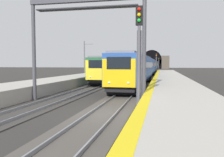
{
  "coord_description": "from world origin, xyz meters",
  "views": [
    {
      "loc": [
        -12.55,
        -3.1,
        2.84
      ],
      "look_at": [
        9.28,
        1.49,
        1.44
      ],
      "focal_mm": 37.79,
      "sensor_mm": 36.0,
      "label": 1
    }
  ],
  "objects_px": {
    "railway_signal_mid": "(156,63)",
    "overhead_signal_gantry": "(86,24)",
    "railway_signal_near": "(139,50)",
    "train_adjacent_platform": "(123,67)",
    "railway_signal_far": "(159,63)",
    "catenary_mast_near": "(85,59)",
    "train_main_approaching": "(149,66)"
  },
  "relations": [
    {
      "from": "railway_signal_mid",
      "to": "overhead_signal_gantry",
      "type": "distance_m",
      "value": 40.15
    },
    {
      "from": "railway_signal_far",
      "to": "catenary_mast_near",
      "type": "xyz_separation_m",
      "value": [
        -62.88,
        13.35,
        0.34
      ]
    },
    {
      "from": "railway_signal_mid",
      "to": "railway_signal_far",
      "type": "height_order",
      "value": "railway_signal_far"
    },
    {
      "from": "railway_signal_mid",
      "to": "overhead_signal_gantry",
      "type": "bearing_deg",
      "value": -6.06
    },
    {
      "from": "train_adjacent_platform",
      "to": "catenary_mast_near",
      "type": "distance_m",
      "value": 8.34
    },
    {
      "from": "train_main_approaching",
      "to": "train_adjacent_platform",
      "type": "height_order",
      "value": "train_adjacent_platform"
    },
    {
      "from": "train_adjacent_platform",
      "to": "railway_signal_near",
      "type": "height_order",
      "value": "railway_signal_near"
    },
    {
      "from": "railway_signal_near",
      "to": "railway_signal_far",
      "type": "bearing_deg",
      "value": -180.0
    },
    {
      "from": "train_main_approaching",
      "to": "train_adjacent_platform",
      "type": "relative_size",
      "value": 1.96
    },
    {
      "from": "train_adjacent_platform",
      "to": "railway_signal_mid",
      "type": "bearing_deg",
      "value": 140.17
    },
    {
      "from": "train_main_approaching",
      "to": "overhead_signal_gantry",
      "type": "height_order",
      "value": "overhead_signal_gantry"
    },
    {
      "from": "train_main_approaching",
      "to": "train_adjacent_platform",
      "type": "bearing_deg",
      "value": -19.64
    },
    {
      "from": "train_adjacent_platform",
      "to": "overhead_signal_gantry",
      "type": "distance_m",
      "value": 31.78
    },
    {
      "from": "railway_signal_near",
      "to": "train_adjacent_platform",
      "type": "bearing_deg",
      "value": -169.36
    },
    {
      "from": "train_main_approaching",
      "to": "railway_signal_near",
      "type": "height_order",
      "value": "railway_signal_near"
    },
    {
      "from": "overhead_signal_gantry",
      "to": "train_main_approaching",
      "type": "bearing_deg",
      "value": -3.08
    },
    {
      "from": "railway_signal_near",
      "to": "railway_signal_mid",
      "type": "bearing_deg",
      "value": -180.0
    },
    {
      "from": "railway_signal_near",
      "to": "railway_signal_far",
      "type": "distance_m",
      "value": 93.31
    },
    {
      "from": "train_main_approaching",
      "to": "railway_signal_far",
      "type": "bearing_deg",
      "value": 178.84
    },
    {
      "from": "railway_signal_mid",
      "to": "railway_signal_far",
      "type": "distance_m",
      "value": 49.88
    },
    {
      "from": "train_adjacent_platform",
      "to": "railway_signal_mid",
      "type": "relative_size",
      "value": 8.13
    },
    {
      "from": "train_main_approaching",
      "to": "railway_signal_mid",
      "type": "distance_m",
      "value": 4.57
    },
    {
      "from": "railway_signal_near",
      "to": "overhead_signal_gantry",
      "type": "bearing_deg",
      "value": -130.36
    },
    {
      "from": "railway_signal_mid",
      "to": "catenary_mast_near",
      "type": "bearing_deg",
      "value": -45.78
    },
    {
      "from": "railway_signal_near",
      "to": "railway_signal_far",
      "type": "relative_size",
      "value": 1.07
    },
    {
      "from": "train_main_approaching",
      "to": "railway_signal_far",
      "type": "height_order",
      "value": "railway_signal_far"
    },
    {
      "from": "train_adjacent_platform",
      "to": "overhead_signal_gantry",
      "type": "bearing_deg",
      "value": 2.76
    },
    {
      "from": "train_main_approaching",
      "to": "railway_signal_near",
      "type": "relative_size",
      "value": 14.03
    },
    {
      "from": "catenary_mast_near",
      "to": "overhead_signal_gantry",
      "type": "bearing_deg",
      "value": -161.23
    },
    {
      "from": "railway_signal_mid",
      "to": "overhead_signal_gantry",
      "type": "relative_size",
      "value": 0.6
    },
    {
      "from": "railway_signal_near",
      "to": "railway_signal_mid",
      "type": "distance_m",
      "value": 43.43
    },
    {
      "from": "train_main_approaching",
      "to": "catenary_mast_near",
      "type": "bearing_deg",
      "value": -32.75
    }
  ]
}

